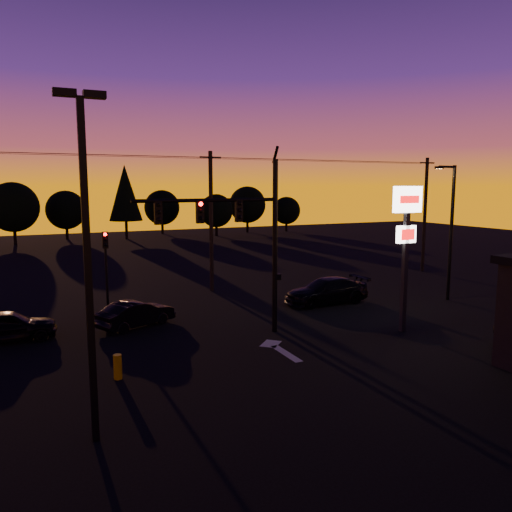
% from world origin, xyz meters
% --- Properties ---
extents(ground, '(120.00, 120.00, 0.00)m').
position_xyz_m(ground, '(0.00, 0.00, 0.00)').
color(ground, black).
rests_on(ground, ground).
extents(lane_arrow, '(1.20, 3.10, 0.01)m').
position_xyz_m(lane_arrow, '(0.50, 1.67, 0.01)').
color(lane_arrow, beige).
rests_on(lane_arrow, ground).
extents(traffic_signal_mast, '(6.79, 0.52, 8.58)m').
position_xyz_m(traffic_signal_mast, '(-0.10, 3.99, 4.94)').
color(traffic_signal_mast, black).
rests_on(traffic_signal_mast, ground).
extents(secondary_signal, '(0.30, 0.31, 4.35)m').
position_xyz_m(secondary_signal, '(-5.00, 11.49, 2.86)').
color(secondary_signal, black).
rests_on(secondary_signal, ground).
extents(parking_lot_light, '(1.25, 0.30, 9.14)m').
position_xyz_m(parking_lot_light, '(-7.50, -3.00, 5.27)').
color(parking_lot_light, black).
rests_on(parking_lot_light, ground).
extents(pylon_sign, '(1.50, 0.28, 6.80)m').
position_xyz_m(pylon_sign, '(7.00, 1.50, 4.91)').
color(pylon_sign, black).
rests_on(pylon_sign, ground).
extents(streetlight, '(1.55, 0.35, 8.00)m').
position_xyz_m(streetlight, '(13.91, 5.50, 4.42)').
color(streetlight, black).
rests_on(streetlight, ground).
extents(utility_pole_1, '(1.40, 0.26, 9.00)m').
position_xyz_m(utility_pole_1, '(2.00, 14.00, 4.59)').
color(utility_pole_1, black).
rests_on(utility_pole_1, ground).
extents(utility_pole_2, '(1.40, 0.26, 9.00)m').
position_xyz_m(utility_pole_2, '(20.00, 14.00, 4.59)').
color(utility_pole_2, black).
rests_on(utility_pole_2, ground).
extents(power_wires, '(36.00, 1.22, 0.07)m').
position_xyz_m(power_wires, '(2.00, 14.00, 8.57)').
color(power_wires, black).
rests_on(power_wires, ground).
extents(bollard, '(0.30, 0.30, 0.89)m').
position_xyz_m(bollard, '(-6.21, 1.14, 0.45)').
color(bollard, '#AB8900').
rests_on(bollard, ground).
extents(tree_2, '(5.77, 5.78, 7.26)m').
position_xyz_m(tree_2, '(-10.00, 48.00, 4.37)').
color(tree_2, black).
rests_on(tree_2, ground).
extents(tree_3, '(4.95, 4.95, 6.22)m').
position_xyz_m(tree_3, '(-4.00, 52.00, 3.75)').
color(tree_3, black).
rests_on(tree_3, ground).
extents(tree_4, '(4.18, 4.18, 9.50)m').
position_xyz_m(tree_4, '(3.00, 49.00, 5.93)').
color(tree_4, black).
rests_on(tree_4, ground).
extents(tree_5, '(4.95, 4.95, 6.22)m').
position_xyz_m(tree_5, '(9.00, 54.00, 3.75)').
color(tree_5, black).
rests_on(tree_5, ground).
extents(tree_6, '(4.54, 4.54, 5.71)m').
position_xyz_m(tree_6, '(15.00, 48.00, 3.43)').
color(tree_6, black).
rests_on(tree_6, ground).
extents(tree_7, '(5.36, 5.36, 6.74)m').
position_xyz_m(tree_7, '(21.00, 51.00, 4.06)').
color(tree_7, black).
rests_on(tree_7, ground).
extents(tree_8, '(4.12, 4.12, 5.19)m').
position_xyz_m(tree_8, '(27.00, 50.00, 3.12)').
color(tree_8, black).
rests_on(tree_8, ground).
extents(car_left, '(4.12, 1.68, 1.40)m').
position_xyz_m(car_left, '(-9.89, 7.62, 0.70)').
color(car_left, black).
rests_on(car_left, ground).
extents(car_mid, '(4.09, 2.85, 1.28)m').
position_xyz_m(car_mid, '(-4.23, 7.60, 0.64)').
color(car_mid, black).
rests_on(car_mid, ground).
extents(car_right, '(5.12, 2.10, 1.48)m').
position_xyz_m(car_right, '(6.84, 7.82, 0.74)').
color(car_right, black).
rests_on(car_right, ground).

